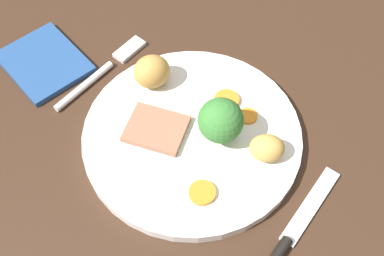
# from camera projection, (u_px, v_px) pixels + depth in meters

# --- Properties ---
(dining_table) EXTENTS (1.20, 0.84, 0.04)m
(dining_table) POSITION_uv_depth(u_px,v_px,m) (188.00, 124.00, 0.61)
(dining_table) COLOR #382316
(dining_table) RESTS_ON ground
(dinner_plate) EXTENTS (0.26, 0.26, 0.01)m
(dinner_plate) POSITION_uv_depth(u_px,v_px,m) (192.00, 136.00, 0.57)
(dinner_plate) COLOR white
(dinner_plate) RESTS_ON dining_table
(meat_slice_main) EXTENTS (0.08, 0.08, 0.01)m
(meat_slice_main) POSITION_uv_depth(u_px,v_px,m) (156.00, 129.00, 0.56)
(meat_slice_main) COLOR #9E664C
(meat_slice_main) RESTS_ON dinner_plate
(roast_potato_left) EXTENTS (0.05, 0.05, 0.03)m
(roast_potato_left) POSITION_uv_depth(u_px,v_px,m) (267.00, 148.00, 0.53)
(roast_potato_left) COLOR tan
(roast_potato_left) RESTS_ON dinner_plate
(roast_potato_right) EXTENTS (0.05, 0.06, 0.04)m
(roast_potato_right) POSITION_uv_depth(u_px,v_px,m) (154.00, 70.00, 0.59)
(roast_potato_right) COLOR #BC8C42
(roast_potato_right) RESTS_ON dinner_plate
(carrot_coin_front) EXTENTS (0.03, 0.03, 0.01)m
(carrot_coin_front) POSITION_uv_depth(u_px,v_px,m) (202.00, 193.00, 0.51)
(carrot_coin_front) COLOR orange
(carrot_coin_front) RESTS_ON dinner_plate
(carrot_coin_back) EXTENTS (0.02, 0.02, 0.00)m
(carrot_coin_back) POSITION_uv_depth(u_px,v_px,m) (248.00, 116.00, 0.57)
(carrot_coin_back) COLOR orange
(carrot_coin_back) RESTS_ON dinner_plate
(carrot_coin_side) EXTENTS (0.03, 0.03, 0.01)m
(carrot_coin_side) POSITION_uv_depth(u_px,v_px,m) (227.00, 100.00, 0.58)
(carrot_coin_side) COLOR orange
(carrot_coin_side) RESTS_ON dinner_plate
(broccoli_floret) EXTENTS (0.05, 0.05, 0.06)m
(broccoli_floret) POSITION_uv_depth(u_px,v_px,m) (221.00, 121.00, 0.53)
(broccoli_floret) COLOR #8CB766
(broccoli_floret) RESTS_ON dinner_plate
(fork) EXTENTS (0.02, 0.15, 0.01)m
(fork) POSITION_uv_depth(u_px,v_px,m) (104.00, 70.00, 0.63)
(fork) COLOR silver
(fork) RESTS_ON dining_table
(knife) EXTENTS (0.03, 0.19, 0.01)m
(knife) POSITION_uv_depth(u_px,v_px,m) (283.00, 247.00, 0.49)
(knife) COLOR black
(knife) RESTS_ON dining_table
(folded_napkin) EXTENTS (0.12, 0.10, 0.01)m
(folded_napkin) POSITION_uv_depth(u_px,v_px,m) (44.00, 62.00, 0.63)
(folded_napkin) COLOR navy
(folded_napkin) RESTS_ON dining_table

